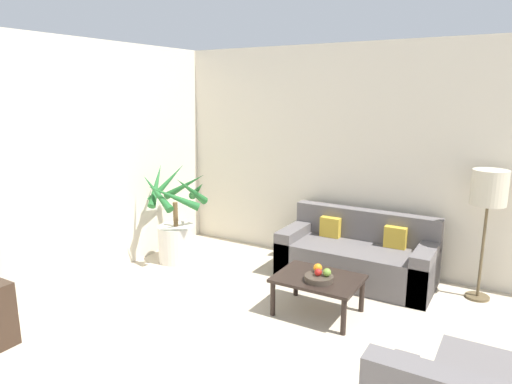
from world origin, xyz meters
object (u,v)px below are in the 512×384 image
(orange_fruit, at_px, (318,268))
(apple_green, at_px, (327,272))
(potted_palm, at_px, (176,227))
(floor_lamp, at_px, (489,192))
(sofa_loveseat, at_px, (357,257))
(coffee_table, at_px, (318,282))
(fruit_bowl, at_px, (319,278))
(apple_red, at_px, (318,272))
(ottoman, at_px, (477,382))

(orange_fruit, bearing_deg, apple_green, -24.11)
(potted_palm, distance_m, floor_lamp, 3.60)
(sofa_loveseat, height_order, coffee_table, sofa_loveseat)
(apple_green, bearing_deg, floor_lamp, 45.70)
(floor_lamp, height_order, orange_fruit, floor_lamp)
(fruit_bowl, height_order, apple_red, apple_red)
(sofa_loveseat, height_order, floor_lamp, floor_lamp)
(apple_green, bearing_deg, orange_fruit, 155.89)
(potted_palm, bearing_deg, floor_lamp, 12.71)
(fruit_bowl, relative_size, ottoman, 0.51)
(potted_palm, bearing_deg, apple_green, -11.76)
(ottoman, bearing_deg, potted_palm, 163.30)
(potted_palm, relative_size, apple_green, 16.12)
(orange_fruit, bearing_deg, fruit_bowl, -58.28)
(sofa_loveseat, distance_m, coffee_table, 1.00)
(floor_lamp, distance_m, orange_fruit, 1.90)
(potted_palm, bearing_deg, ottoman, -16.70)
(sofa_loveseat, bearing_deg, coffee_table, -93.15)
(potted_palm, distance_m, ottoman, 3.77)
(orange_fruit, relative_size, ottoman, 0.16)
(sofa_loveseat, distance_m, orange_fruit, 1.03)
(sofa_loveseat, relative_size, apple_green, 22.16)
(apple_green, bearing_deg, apple_red, -159.09)
(sofa_loveseat, relative_size, floor_lamp, 1.25)
(apple_red, distance_m, orange_fruit, 0.09)
(sofa_loveseat, distance_m, apple_red, 1.11)
(apple_red, height_order, orange_fruit, orange_fruit)
(fruit_bowl, bearing_deg, sofa_loveseat, 89.28)
(potted_palm, distance_m, sofa_loveseat, 2.26)
(sofa_loveseat, xyz_separation_m, orange_fruit, (-0.06, -1.01, 0.21))
(sofa_loveseat, bearing_deg, apple_red, -91.05)
(floor_lamp, bearing_deg, sofa_loveseat, -171.95)
(potted_palm, relative_size, apple_red, 17.90)
(sofa_loveseat, bearing_deg, apple_green, -86.93)
(apple_green, distance_m, orange_fruit, 0.13)
(sofa_loveseat, distance_m, apple_green, 1.08)
(potted_palm, xyz_separation_m, coffee_table, (2.12, -0.40, -0.13))
(fruit_bowl, distance_m, apple_red, 0.06)
(sofa_loveseat, xyz_separation_m, apple_red, (-0.02, -1.09, 0.20))
(apple_red, height_order, apple_green, apple_green)
(potted_palm, bearing_deg, fruit_bowl, -12.68)
(fruit_bowl, bearing_deg, ottoman, -22.44)
(floor_lamp, relative_size, coffee_table, 1.70)
(potted_palm, distance_m, apple_red, 2.21)
(floor_lamp, bearing_deg, fruit_bowl, -135.43)
(apple_red, bearing_deg, fruit_bowl, 50.58)
(coffee_table, xyz_separation_m, orange_fruit, (-0.00, -0.01, 0.15))
(orange_fruit, xyz_separation_m, ottoman, (1.48, -0.67, -0.30))
(coffee_table, distance_m, fruit_bowl, 0.12)
(floor_lamp, relative_size, fruit_bowl, 5.06)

